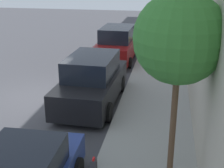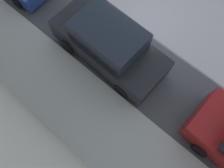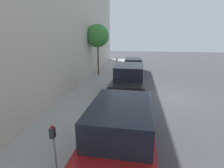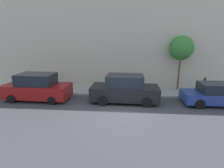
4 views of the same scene
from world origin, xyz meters
TOP-DOWN VIEW (x-y plane):
  - ground_plane at (0.00, 0.00)m, footprint 60.00×60.00m
  - sidewalk at (4.87, 0.00)m, footprint 2.73×32.00m
  - parked_suv_second at (2.39, -0.09)m, footprint 2.08×4.85m

SIDE VIEW (x-z plane):
  - ground_plane at x=0.00m, z-range 0.00..0.00m
  - sidewalk at x=4.87m, z-range 0.00..0.15m
  - parked_suv_second at x=2.39m, z-range -0.06..1.92m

